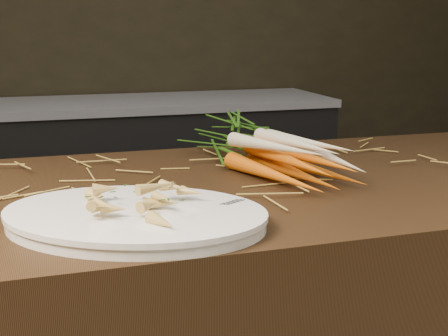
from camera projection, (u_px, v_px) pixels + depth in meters
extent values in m
cube|color=black|center=(159.00, 180.00, 3.03)|extent=(1.80, 0.60, 0.80)
cube|color=#99999E|center=(156.00, 103.00, 2.93)|extent=(1.82, 0.62, 0.04)
cone|color=orange|center=(273.00, 175.00, 1.10)|extent=(0.12, 0.29, 0.04)
cone|color=orange|center=(293.00, 172.00, 1.12)|extent=(0.10, 0.30, 0.04)
cone|color=orange|center=(312.00, 169.00, 1.15)|extent=(0.13, 0.29, 0.04)
cone|color=orange|center=(287.00, 159.00, 1.10)|extent=(0.09, 0.30, 0.04)
cone|color=orange|center=(306.00, 157.00, 1.12)|extent=(0.11, 0.30, 0.04)
cone|color=beige|center=(275.00, 147.00, 1.10)|extent=(0.12, 0.27, 0.05)
cone|color=beige|center=(296.00, 144.00, 1.11)|extent=(0.08, 0.28, 0.04)
cone|color=beige|center=(307.00, 143.00, 1.14)|extent=(0.10, 0.28, 0.05)
cone|color=beige|center=(329.00, 157.00, 1.13)|extent=(0.04, 0.28, 0.03)
ellipsoid|color=#3D7115|center=(230.00, 135.00, 1.33)|extent=(0.23, 0.29, 0.10)
cube|color=silver|center=(226.00, 220.00, 0.83)|extent=(0.14, 0.08, 0.00)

